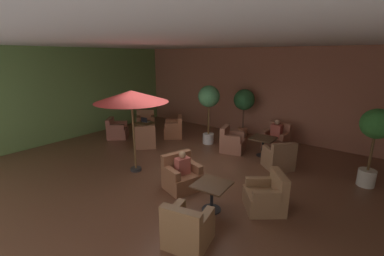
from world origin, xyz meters
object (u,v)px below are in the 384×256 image
Objects in this scene: open_laptop at (145,121)px; armchair_mid_center_south at (279,158)px; armchair_front_right_north at (188,229)px; cafe_table_mid_center at (263,142)px; cafe_table_front_right at (212,190)px; armchair_front_left_west at (117,130)px; potted_tree_mid_right at (209,102)px; armchair_front_left_south at (146,123)px; armchair_mid_center_east at (232,142)px; armchair_front_right_south at (182,176)px; patron_blue_shirt at (182,164)px; potted_tree_left_corner at (375,133)px; armchair_front_left_east at (174,129)px; potted_tree_mid_left at (244,103)px; patron_by_window at (277,129)px; armchair_front_left_north at (145,139)px; armchair_front_right_east at (266,197)px; cafe_table_front_left at (145,126)px; iced_drink_cup at (146,121)px; armchair_mid_center_north at (276,139)px; patio_umbrella_tall_red at (131,97)px.

armchair_mid_center_south is at bearing 1.96° from open_laptop.
armchair_front_right_north reaches higher than cafe_table_mid_center.
cafe_table_front_right is 3.74m from cafe_table_mid_center.
potted_tree_mid_right reaches higher than armchair_front_left_west.
armchair_mid_center_east reaches higher than armchair_front_left_south.
armchair_front_right_south reaches higher than cafe_table_front_right.
cafe_table_mid_center is 1.30× the size of patron_blue_shirt.
patron_blue_shirt is at bearing -140.73° from potted_tree_left_corner.
potted_tree_mid_left reaches higher than armchair_front_left_east.
patron_by_window reaches higher than open_laptop.
armchair_mid_center_east is (-0.28, 3.11, 0.01)m from armchair_front_right_south.
potted_tree_mid_right is 6.62× the size of open_laptop.
armchair_front_right_south is at bearing -19.19° from armchair_front_left_west.
armchair_front_right_north is 2.04m from patron_blue_shirt.
potted_tree_mid_left is 0.90× the size of potted_tree_mid_right.
armchair_front_left_north is 1.39× the size of cafe_table_mid_center.
armchair_front_left_north is 2.35m from armchair_front_left_south.
patron_by_window is (5.57, 1.15, 0.38)m from armchair_front_left_south.
potted_tree_mid_right is at bearing 46.65° from armchair_front_left_north.
armchair_front_right_east is 3.27m from cafe_table_mid_center.
cafe_table_front_left is 0.59× the size of armchair_front_left_east.
potted_tree_mid_right is at bearing -116.28° from potted_tree_mid_left.
armchair_front_left_west is 1.19× the size of armchair_front_right_north.
patron_by_window reaches higher than armchair_front_left_south.
cafe_table_mid_center is 4.77m from iced_drink_cup.
armchair_mid_center_north is at bearing 85.45° from patron_by_window.
armchair_front_right_north is 4.18m from armchair_mid_center_south.
patio_umbrella_tall_red reaches higher than cafe_table_mid_center.
cafe_table_mid_center is 0.84× the size of armchair_mid_center_east.
armchair_front_right_north is 6.67m from iced_drink_cup.
potted_tree_mid_right is at bearing -179.10° from cafe_table_mid_center.
patron_blue_shirt is (-2.02, -0.40, 0.36)m from armchair_front_right_east.
patio_umbrella_tall_red is (-2.49, -3.36, 1.68)m from cafe_table_mid_center.
potted_tree_mid_right is at bearing -154.04° from armchair_mid_center_north.
armchair_front_right_north is 0.40× the size of potted_tree_mid_right.
open_laptop reaches higher than iced_drink_cup.
armchair_front_right_south reaches higher than open_laptop.
armchair_mid_center_east reaches higher than cafe_table_front_right.
patron_by_window is at bearing 11.70° from armchair_front_left_south.
potted_tree_mid_left is at bearing 109.56° from cafe_table_front_right.
cafe_table_mid_center is at bearing -94.55° from armchair_mid_center_north.
armchair_mid_center_south is 1.77× the size of patron_blue_shirt.
armchair_front_right_east is at bearing 38.39° from cafe_table_front_right.
armchair_mid_center_east is 1.73m from potted_tree_mid_right.
cafe_table_front_right is at bearing -17.48° from patron_blue_shirt.
armchair_front_left_east is 9.77× the size of iced_drink_cup.
armchair_front_right_east is 2.34m from armchair_mid_center_south.
armchair_front_left_south is at bearing 136.10° from armchair_front_left_north.
patron_by_window reaches higher than armchair_mid_center_north.
armchair_front_right_north is at bearing -36.83° from open_laptop.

